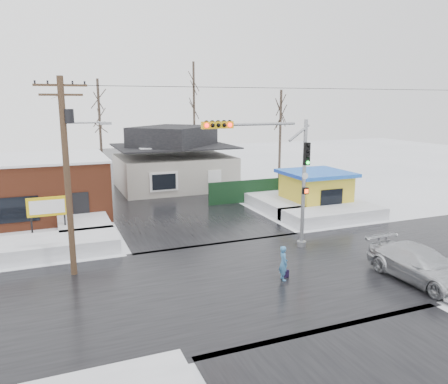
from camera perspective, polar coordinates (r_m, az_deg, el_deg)
name	(u,v)px	position (r m, az deg, el deg)	size (l,w,h in m)	color
ground	(261,276)	(20.58, 4.91, -10.93)	(120.00, 120.00, 0.00)	white
road_ns	(261,276)	(20.57, 4.91, -10.91)	(10.00, 120.00, 0.02)	black
road_ew	(261,276)	(20.57, 4.91, -10.91)	(120.00, 10.00, 0.02)	black
snowbank_nw	(50,246)	(25.05, -21.79, -6.59)	(7.00, 3.00, 0.80)	white
snowbank_ne	(333,214)	(30.66, 14.09, -2.81)	(7.00, 3.00, 0.80)	white
snowbank_nside_w	(82,219)	(29.90, -18.06, -3.41)	(3.00, 8.00, 0.80)	white
snowbank_nside_e	(272,201)	(33.72, 6.35, -1.21)	(3.00, 8.00, 0.80)	white
traffic_signal	(279,167)	(23.01, 7.19, 3.21)	(6.05, 0.68, 7.00)	gray
utility_pole	(68,166)	(20.60, -19.70, 3.23)	(3.15, 0.44, 9.00)	#382619
brick_building	(16,188)	(33.48, -25.58, 0.53)	(12.20, 8.20, 4.12)	brown
marquee_sign	(47,208)	(27.06, -22.09, -1.94)	(2.20, 0.21, 2.55)	black
house	(174,160)	(40.68, -6.57, 4.18)	(10.40, 8.40, 5.76)	#AEA79D
kiosk	(315,190)	(33.09, 11.86, 0.24)	(4.60, 4.60, 2.88)	gold
fence	(255,191)	(35.13, 4.11, 0.19)	(8.00, 0.12, 1.80)	black
tree_far_left	(99,101)	(43.15, -16.07, 11.34)	(3.00, 3.00, 10.00)	#332821
tree_far_mid	(194,86)	(47.26, -3.97, 13.68)	(3.00, 3.00, 12.00)	#332821
tree_far_right	(281,110)	(42.30, 7.43, 10.62)	(3.00, 3.00, 9.00)	#332821
pedestrian	(283,263)	(20.00, 7.76, -9.22)	(0.58, 0.38, 1.59)	teal
car	(420,265)	(21.58, 24.28, -8.71)	(2.13, 5.23, 1.52)	silver
shopping_bag	(286,274)	(20.50, 8.06, -10.56)	(0.28, 0.12, 0.35)	black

